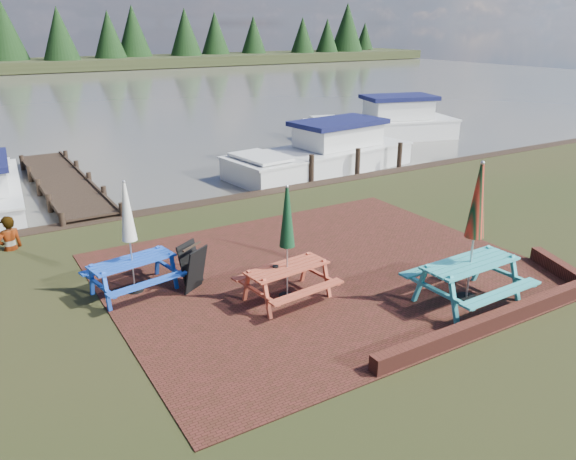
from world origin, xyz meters
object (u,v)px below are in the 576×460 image
(person, at_px, (5,217))
(jetty, at_px, (63,182))
(picnic_table_teal, at_px, (471,256))
(boat_far, at_px, (385,125))
(boat_near, at_px, (324,155))
(chalkboard, at_px, (193,267))
(picnic_table_red, at_px, (287,262))
(picnic_table_blue, at_px, (131,255))

(person, bearing_deg, jetty, -131.47)
(picnic_table_teal, xyz_separation_m, boat_far, (10.07, 14.36, -0.50))
(boat_near, xyz_separation_m, person, (-11.26, -3.10, 0.42))
(chalkboard, relative_size, person, 0.56)
(chalkboard, distance_m, jetty, 9.65)
(picnic_table_teal, height_order, chalkboard, picnic_table_teal)
(chalkboard, distance_m, person, 5.20)
(boat_far, bearing_deg, chalkboard, 142.42)
(picnic_table_red, relative_size, person, 1.39)
(chalkboard, relative_size, boat_far, 0.12)
(picnic_table_teal, bearing_deg, picnic_table_blue, 143.56)
(picnic_table_blue, bearing_deg, boat_near, 26.45)
(jetty, bearing_deg, picnic_table_teal, -68.34)
(picnic_table_teal, bearing_deg, picnic_table_red, 145.64)
(jetty, xyz_separation_m, boat_far, (15.20, 1.46, 0.36))
(picnic_table_red, distance_m, picnic_table_blue, 3.10)
(picnic_table_teal, distance_m, boat_near, 11.37)
(picnic_table_blue, height_order, boat_far, picnic_table_blue)
(boat_near, bearing_deg, chalkboard, 124.51)
(picnic_table_red, distance_m, jetty, 11.24)
(picnic_table_blue, bearing_deg, person, 106.69)
(chalkboard, bearing_deg, boat_near, 9.00)
(chalkboard, height_order, boat_far, boat_far)
(picnic_table_blue, distance_m, jetty, 9.17)
(picnic_table_teal, distance_m, jetty, 13.91)
(picnic_table_red, relative_size, boat_near, 0.30)
(picnic_table_teal, bearing_deg, chalkboard, 141.05)
(chalkboard, bearing_deg, boat_far, 4.93)
(person, bearing_deg, picnic_table_red, 108.46)
(picnic_table_red, bearing_deg, chalkboard, 128.51)
(picnic_table_teal, xyz_separation_m, boat_near, (3.95, 10.65, -0.56))
(jetty, bearing_deg, picnic_table_red, -78.82)
(picnic_table_red, xyz_separation_m, chalkboard, (-1.38, 1.41, -0.33))
(picnic_table_red, height_order, jetty, picnic_table_red)
(jetty, height_order, boat_near, boat_near)
(chalkboard, xyz_separation_m, jetty, (-0.79, 9.61, -0.37))
(picnic_table_red, height_order, boat_far, picnic_table_red)
(person, bearing_deg, boat_near, 176.18)
(chalkboard, bearing_deg, picnic_table_blue, 124.30)
(boat_near, bearing_deg, person, 98.30)
(boat_far, bearing_deg, person, 126.30)
(picnic_table_red, height_order, picnic_table_blue, picnic_table_red)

